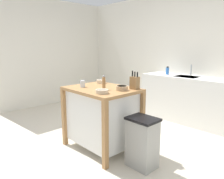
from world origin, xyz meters
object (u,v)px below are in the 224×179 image
(sink_faucet, at_px, (191,70))
(bowl_stoneware_deep, at_px, (101,81))
(trash_bin, at_px, (142,142))
(bowl_ceramic_wide, at_px, (122,88))
(bowl_ceramic_small, at_px, (102,91))
(pepper_grinder, at_px, (104,83))
(bottle_spray_cleaner, at_px, (167,71))
(kitchen_island, at_px, (102,115))
(knife_block, at_px, (135,83))
(drinking_cup, at_px, (83,84))

(sink_faucet, bearing_deg, bowl_stoneware_deep, -106.87)
(trash_bin, bearing_deg, bowl_ceramic_wide, 169.87)
(bowl_ceramic_wide, height_order, bowl_ceramic_small, bowl_ceramic_wide)
(pepper_grinder, xyz_separation_m, bottle_spray_cleaner, (-0.26, 1.97, -0.01))
(sink_faucet, relative_size, bottle_spray_cleaner, 1.32)
(kitchen_island, height_order, knife_block, knife_block)
(kitchen_island, distance_m, pepper_grinder, 0.50)
(bottle_spray_cleaner, bearing_deg, pepper_grinder, -82.46)
(kitchen_island, bearing_deg, drinking_cup, -147.26)
(bottle_spray_cleaner, bearing_deg, trash_bin, -64.93)
(kitchen_island, bearing_deg, bottle_spray_cleaner, 94.89)
(kitchen_island, distance_m, drinking_cup, 0.52)
(bowl_ceramic_small, distance_m, drinking_cup, 0.51)
(sink_faucet, bearing_deg, trash_bin, -77.23)
(pepper_grinder, bearing_deg, trash_bin, 5.30)
(bowl_ceramic_small, distance_m, bottle_spray_cleaner, 2.20)
(trash_bin, height_order, bottle_spray_cleaner, bottle_spray_cleaner)
(kitchen_island, xyz_separation_m, sink_faucet, (0.26, 2.11, 0.51))
(bowl_stoneware_deep, relative_size, bowl_ceramic_small, 0.94)
(trash_bin, bearing_deg, bowl_stoneware_deep, 167.08)
(bowl_stoneware_deep, xyz_separation_m, sink_faucet, (0.56, 1.86, 0.08))
(pepper_grinder, xyz_separation_m, trash_bin, (0.63, 0.06, -0.67))
(bowl_stoneware_deep, relative_size, trash_bin, 0.24)
(knife_block, bearing_deg, pepper_grinder, -130.69)
(knife_block, bearing_deg, sink_faucet, 93.56)
(bowl_ceramic_small, bearing_deg, bottle_spray_cleaner, 101.44)
(kitchen_island, height_order, bowl_ceramic_small, bowl_ceramic_small)
(knife_block, xyz_separation_m, bowl_ceramic_wide, (-0.07, -0.18, -0.06))
(bowl_ceramic_wide, bearing_deg, bowl_stoneware_deep, 165.17)
(bowl_stoneware_deep, relative_size, bowl_ceramic_wide, 0.96)
(knife_block, height_order, bowl_ceramic_small, knife_block)
(kitchen_island, relative_size, bottle_spray_cleaner, 5.87)
(trash_bin, xyz_separation_m, bottle_spray_cleaner, (-0.89, 1.91, 0.65))
(kitchen_island, relative_size, bowl_ceramic_small, 6.11)
(bottle_spray_cleaner, bearing_deg, drinking_cup, -92.00)
(pepper_grinder, height_order, bottle_spray_cleaner, pepper_grinder)
(bowl_ceramic_small, height_order, pepper_grinder, pepper_grinder)
(bowl_ceramic_wide, xyz_separation_m, pepper_grinder, (-0.21, -0.13, 0.06))
(bowl_ceramic_small, relative_size, sink_faucet, 0.73)
(pepper_grinder, height_order, sink_faucet, sink_faucet)
(bowl_ceramic_small, distance_m, trash_bin, 0.79)
(trash_bin, bearing_deg, kitchen_island, -178.73)
(bowl_ceramic_small, relative_size, trash_bin, 0.25)
(pepper_grinder, relative_size, sink_faucet, 0.89)
(bowl_stoneware_deep, relative_size, bottle_spray_cleaner, 0.90)
(kitchen_island, xyz_separation_m, bottle_spray_cleaner, (-0.16, 1.93, 0.47))
(drinking_cup, relative_size, sink_faucet, 0.43)
(drinking_cup, bearing_deg, pepper_grinder, 18.26)
(knife_block, distance_m, pepper_grinder, 0.42)
(bowl_ceramic_small, xyz_separation_m, sink_faucet, (-0.02, 2.34, 0.09))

